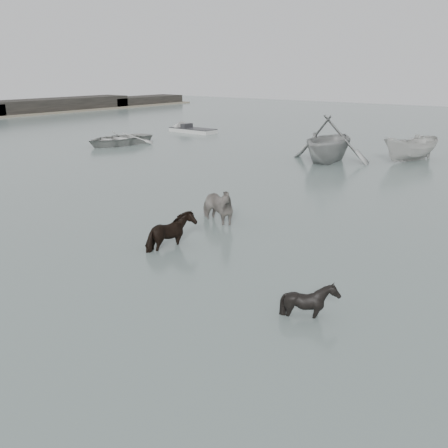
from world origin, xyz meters
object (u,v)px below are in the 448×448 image
(rowboat_lead, at_px, (119,137))
(pony_black, at_px, (310,293))
(pony_pinto, at_px, (215,200))
(pony_dark, at_px, (172,226))

(rowboat_lead, bearing_deg, pony_black, -27.15)
(pony_black, relative_size, rowboat_lead, 0.23)
(pony_black, height_order, rowboat_lead, pony_black)
(pony_pinto, height_order, pony_black, pony_pinto)
(pony_dark, height_order, pony_black, pony_dark)
(pony_black, distance_m, rowboat_lead, 28.97)
(pony_dark, bearing_deg, pony_pinto, -7.23)
(pony_dark, xyz_separation_m, rowboat_lead, (-18.58, 14.27, -0.19))
(pony_dark, distance_m, rowboat_lead, 23.43)
(pony_pinto, relative_size, rowboat_lead, 0.40)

